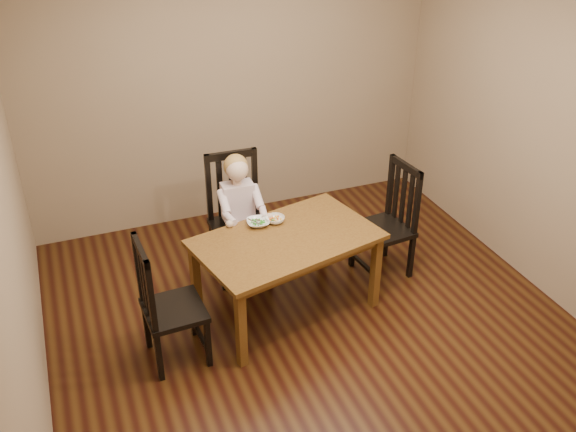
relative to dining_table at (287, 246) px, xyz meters
name	(u,v)px	position (x,y,z in m)	size (l,w,h in m)	color
room	(316,170)	(0.12, -0.24, 0.74)	(4.01, 4.01, 2.71)	#3E230D
dining_table	(287,246)	(0.00, 0.00, 0.00)	(1.53, 1.12, 0.69)	#503012
chair_child	(238,218)	(-0.18, 0.69, -0.09)	(0.49, 0.46, 1.09)	black
chair_left	(166,305)	(-1.00, -0.23, -0.13)	(0.44, 0.46, 1.01)	black
chair_right	(389,222)	(1.03, 0.22, -0.12)	(0.46, 0.48, 1.02)	black
toddler	(239,206)	(-0.19, 0.64, 0.07)	(0.35, 0.44, 0.60)	white
bowl_peas	(258,223)	(-0.14, 0.26, 0.10)	(0.18, 0.18, 0.04)	white
bowl_veg	(275,220)	(0.00, 0.25, 0.10)	(0.15, 0.15, 0.05)	white
fork	(255,223)	(-0.18, 0.23, 0.12)	(0.12, 0.09, 0.05)	silver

